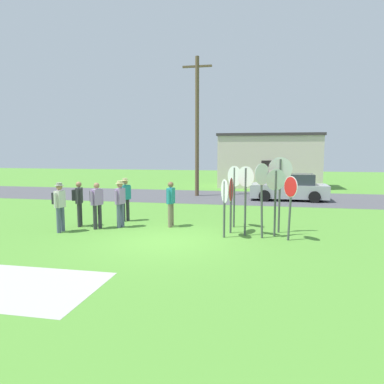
% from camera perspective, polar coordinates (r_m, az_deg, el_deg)
% --- Properties ---
extents(ground_plane, '(80.00, 80.00, 0.00)m').
position_cam_1_polar(ground_plane, '(11.47, -4.59, -7.81)').
color(ground_plane, '#518E33').
extents(street_asphalt, '(60.00, 6.40, 0.01)m').
position_cam_1_polar(street_asphalt, '(22.27, 3.37, -0.74)').
color(street_asphalt, '#4C4C51').
rests_on(street_asphalt, ground).
extents(concrete_path, '(3.20, 2.40, 0.01)m').
position_cam_1_polar(concrete_path, '(8.61, -25.15, -13.37)').
color(concrete_path, '#ADAAA3').
rests_on(concrete_path, ground).
extents(building_background, '(7.77, 3.72, 4.10)m').
position_cam_1_polar(building_background, '(28.67, 12.03, 4.89)').
color(building_background, beige).
rests_on(building_background, ground).
extents(utility_pole, '(1.80, 0.24, 8.48)m').
position_cam_1_polar(utility_pole, '(22.60, 0.81, 10.61)').
color(utility_pole, brown).
rests_on(utility_pole, ground).
extents(parked_car_on_street, '(4.30, 2.02, 1.51)m').
position_cam_1_polar(parked_car_on_street, '(21.45, 15.12, 0.60)').
color(parked_car_on_street, '#A5A8AD').
rests_on(parked_car_on_street, ground).
extents(stop_sign_center_cluster, '(0.63, 0.34, 2.25)m').
position_cam_1_polar(stop_sign_center_cluster, '(12.20, 13.03, 0.20)').
color(stop_sign_center_cluster, '#474C4C').
rests_on(stop_sign_center_cluster, ground).
extents(stop_sign_nearest, '(0.82, 0.17, 2.62)m').
position_cam_1_polar(stop_sign_nearest, '(12.74, 13.69, 1.75)').
color(stop_sign_nearest, '#474C4C').
rests_on(stop_sign_nearest, ground).
extents(stop_sign_leaning_right, '(0.39, 0.58, 2.05)m').
position_cam_1_polar(stop_sign_leaning_right, '(11.77, 15.24, -0.81)').
color(stop_sign_leaning_right, '#474C4C').
rests_on(stop_sign_leaning_right, ground).
extents(stop_sign_rear_right, '(0.31, 0.72, 1.92)m').
position_cam_1_polar(stop_sign_rear_right, '(11.78, 5.15, -0.97)').
color(stop_sign_rear_right, '#474C4C').
rests_on(stop_sign_rear_right, ground).
extents(stop_sign_rear_left, '(0.55, 0.53, 2.28)m').
position_cam_1_polar(stop_sign_rear_left, '(13.37, 6.69, 1.02)').
color(stop_sign_rear_left, '#474C4C').
rests_on(stop_sign_rear_left, ground).
extents(stop_sign_far_back, '(0.58, 0.39, 2.33)m').
position_cam_1_polar(stop_sign_far_back, '(12.10, 8.45, 0.46)').
color(stop_sign_far_back, '#474C4C').
rests_on(stop_sign_far_back, ground).
extents(stop_sign_low_front, '(0.09, 0.84, 1.94)m').
position_cam_1_polar(stop_sign_low_front, '(12.44, 6.17, -0.52)').
color(stop_sign_low_front, '#474C4C').
rests_on(stop_sign_low_front, ground).
extents(stop_sign_leaning_left, '(0.49, 0.56, 2.44)m').
position_cam_1_polar(stop_sign_leaning_left, '(11.87, 10.96, 0.66)').
color(stop_sign_leaning_left, '#474C4C').
rests_on(stop_sign_leaning_left, ground).
extents(person_holding_notes, '(0.32, 0.55, 1.74)m').
position_cam_1_polar(person_holding_notes, '(13.59, -11.25, -1.41)').
color(person_holding_notes, '#4C5670').
rests_on(person_holding_notes, ground).
extents(person_in_dark_shirt, '(0.37, 0.51, 1.74)m').
position_cam_1_polar(person_in_dark_shirt, '(14.77, -10.47, -0.76)').
color(person_in_dark_shirt, '#2D2D33').
rests_on(person_in_dark_shirt, ground).
extents(person_in_teal, '(0.44, 0.53, 1.69)m').
position_cam_1_polar(person_in_teal, '(13.55, -14.81, -1.54)').
color(person_in_teal, '#2D2D33').
rests_on(person_in_teal, ground).
extents(person_near_signs, '(0.25, 0.57, 1.69)m').
position_cam_1_polar(person_near_signs, '(13.47, -3.36, -1.51)').
color(person_near_signs, '#7A6B56').
rests_on(person_near_signs, ground).
extents(person_on_left, '(0.43, 0.55, 1.69)m').
position_cam_1_polar(person_on_left, '(14.15, -17.44, -1.29)').
color(person_on_left, '#2D2D33').
rests_on(person_on_left, ground).
extents(person_with_sunhat, '(0.41, 0.57, 1.74)m').
position_cam_1_polar(person_with_sunhat, '(13.37, -20.18, -1.72)').
color(person_with_sunhat, '#4C5670').
rests_on(person_with_sunhat, ground).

